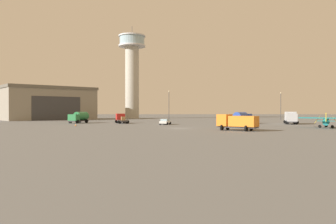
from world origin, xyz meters
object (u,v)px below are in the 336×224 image
Objects in this scene: truck_fuel_tanker_green at (79,117)px; traffic_cone_near_right at (254,127)px; light_post_east at (281,104)px; light_post_centre at (169,103)px; airplane_teal at (326,121)px; truck_flatbed_red at (121,119)px; truck_box_orange at (237,122)px; truck_box_silver at (291,117)px; traffic_cone_near_left at (76,125)px; car_white at (165,122)px; control_tower at (132,68)px; truck_fuel_tanker_blue at (242,117)px.

truck_fuel_tanker_green is 47.86m from traffic_cone_near_right.
light_post_centre is at bearing -179.05° from light_post_east.
airplane_teal is 1.55× the size of truck_flatbed_red.
truck_box_orange is 65.03m from light_post_east.
truck_box_orange is 1.08× the size of truck_fuel_tanker_green.
truck_box_silver is 0.95× the size of truck_box_orange.
light_post_centre is at bearing 159.58° from truck_fuel_tanker_green.
truck_flatbed_red is 16.95m from traffic_cone_near_left.
car_white is (11.81, -7.56, -0.50)m from truck_flatbed_red.
light_post_centre is at bearing -42.59° from truck_box_orange.
control_tower is at bearing 86.11° from traffic_cone_near_left.
control_tower is at bearing -168.36° from truck_fuel_tanker_green.
traffic_cone_near_right is at bearing -91.56° from truck_box_orange.
light_post_centre is 47.97m from traffic_cone_near_left.
truck_fuel_tanker_green reaches higher than car_white.
truck_flatbed_red is 11.55m from truck_fuel_tanker_green.
truck_box_silver is (-0.45, 17.75, 0.32)m from airplane_teal.
truck_box_orange is (27.96, -81.01, -19.55)m from control_tower.
truck_fuel_tanker_green is at bearing -81.47° from truck_box_silver.
truck_box_silver is 44.96m from light_post_centre.
truck_fuel_tanker_green is (-36.19, 31.14, 0.11)m from truck_box_orange.
traffic_cone_near_right is (4.42, 5.85, -1.20)m from truck_box_orange.
truck_box_silver reaches higher than truck_box_orange.
truck_fuel_tanker_blue is (31.52, -2.66, 0.42)m from truck_flatbed_red.
truck_fuel_tanker_green is at bearing -99.37° from control_tower.
truck_fuel_tanker_blue is 0.61× the size of light_post_centre.
truck_flatbed_red is 0.90× the size of truck_box_orange.
truck_flatbed_red is at bearing 62.74° from traffic_cone_near_left.
airplane_teal is 17.55× the size of traffic_cone_near_left.
airplane_teal is at bearing 88.42° from truck_fuel_tanker_green.
truck_box_orange is at bearing -21.75° from truck_box_silver.
truck_fuel_tanker_green is 24.83m from car_white.
airplane_teal is 1.39× the size of truck_box_orange.
truck_fuel_tanker_green is (-55.28, 23.01, 0.26)m from airplane_teal.
airplane_teal is 20.75m from truck_box_orange.
truck_fuel_tanker_green is 9.33× the size of traffic_cone_near_right.
traffic_cone_near_right is at bearing -66.69° from control_tower.
control_tower is at bearing 113.31° from traffic_cone_near_right.
traffic_cone_near_right is at bearing -14.17° from traffic_cone_near_left.
airplane_teal is 2.04× the size of car_white.
traffic_cone_near_right is at bearing -146.87° from truck_fuel_tanker_blue.
car_white is at bearing 91.00° from truck_fuel_tanker_green.
traffic_cone_near_left is (-59.61, -43.78, -5.43)m from light_post_east.
truck_fuel_tanker_blue is at bearing -122.94° from light_post_east.
light_post_east is at bearing -79.20° from truck_box_orange.
truck_fuel_tanker_green is 1.35× the size of car_white.
truck_box_orange is at bearing -127.11° from traffic_cone_near_right.
airplane_teal is at bearing -99.04° from light_post_east.
control_tower is 66.69m from truck_fuel_tanker_blue.
truck_box_orange is 0.68× the size of light_post_centre.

